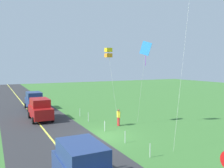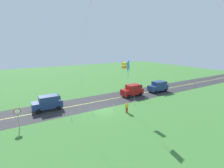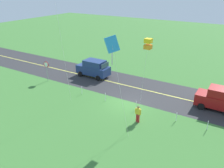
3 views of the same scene
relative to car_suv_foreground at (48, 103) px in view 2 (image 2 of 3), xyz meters
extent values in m
cube|color=#3D7533|center=(-7.39, 4.45, -1.20)|extent=(120.00, 120.00, 0.10)
cube|color=#2D2D30|center=(-7.39, 0.45, -1.15)|extent=(120.00, 7.00, 0.00)
cube|color=#E5E04C|center=(-7.39, 0.45, -1.15)|extent=(120.00, 0.16, 0.00)
cube|color=navy|center=(0.08, 0.00, -0.26)|extent=(4.40, 1.90, 1.10)
cube|color=navy|center=(-0.17, 0.00, 0.69)|extent=(2.73, 1.75, 0.80)
cube|color=#334756|center=(0.91, 0.00, 0.69)|extent=(0.10, 1.62, 0.64)
cube|color=#334756|center=(-1.79, 0.00, 0.69)|extent=(0.10, 1.62, 0.60)
cylinder|color=black|center=(1.51, 0.95, -0.81)|extent=(0.68, 0.22, 0.68)
cylinder|color=black|center=(1.51, -0.95, -0.81)|extent=(0.68, 0.22, 0.68)
cylinder|color=black|center=(-1.35, 0.95, -0.81)|extent=(0.68, 0.22, 0.68)
cylinder|color=black|center=(-1.35, -0.95, -0.81)|extent=(0.68, 0.22, 0.68)
cube|color=maroon|center=(-15.64, 0.89, -0.26)|extent=(4.40, 1.90, 1.10)
cube|color=maroon|center=(-15.89, 0.89, 0.69)|extent=(2.73, 1.75, 0.80)
cube|color=#334756|center=(-14.81, 0.89, 0.69)|extent=(0.10, 1.62, 0.64)
cube|color=#334756|center=(-17.51, 0.89, 0.69)|extent=(0.10, 1.62, 0.60)
cylinder|color=black|center=(-14.21, 1.84, -0.81)|extent=(0.68, 0.22, 0.68)
cylinder|color=black|center=(-14.21, -0.06, -0.81)|extent=(0.68, 0.22, 0.68)
cylinder|color=black|center=(-17.07, 1.84, -0.81)|extent=(0.68, 0.22, 0.68)
cylinder|color=black|center=(-17.07, -0.06, -0.81)|extent=(0.68, 0.22, 0.68)
cube|color=navy|center=(-22.31, 1.30, -0.26)|extent=(4.40, 1.90, 1.10)
cube|color=navy|center=(-22.56, 1.30, 0.69)|extent=(2.73, 1.75, 0.80)
cube|color=#334756|center=(-21.48, 1.30, 0.69)|extent=(0.10, 1.62, 0.64)
cube|color=#334756|center=(-24.18, 1.30, 0.69)|extent=(0.10, 1.62, 0.60)
cylinder|color=black|center=(-20.88, 2.25, -0.81)|extent=(0.68, 0.22, 0.68)
cylinder|color=black|center=(-20.88, 0.35, -0.81)|extent=(0.68, 0.22, 0.68)
cylinder|color=black|center=(-23.74, 2.25, -0.81)|extent=(0.68, 0.22, 0.68)
cylinder|color=black|center=(-23.74, 0.35, -0.81)|extent=(0.68, 0.22, 0.68)
cylinder|color=gray|center=(4.08, 4.35, -0.10)|extent=(0.08, 0.08, 2.10)
cylinder|color=red|center=(4.08, 4.35, 1.02)|extent=(0.76, 0.04, 0.76)
cylinder|color=white|center=(4.08, 4.38, 1.02)|extent=(0.62, 0.01, 0.62)
cylinder|color=red|center=(-9.97, 7.11, -0.74)|extent=(0.16, 0.16, 0.82)
cylinder|color=red|center=(-9.79, 7.11, -0.74)|extent=(0.16, 0.16, 0.82)
cube|color=yellow|center=(-9.88, 7.11, -0.05)|extent=(0.36, 0.22, 0.56)
cylinder|color=yellow|center=(-10.12, 7.11, -0.10)|extent=(0.10, 0.10, 0.52)
cylinder|color=yellow|center=(-9.64, 7.11, -0.10)|extent=(0.10, 0.10, 0.52)
sphere|color=brown|center=(-9.88, 7.11, 0.34)|extent=(0.22, 0.22, 0.22)
cylinder|color=silver|center=(-9.95, 6.61, 2.31)|extent=(0.16, 1.00, 6.92)
cube|color=yellow|center=(-10.02, 6.12, 6.02)|extent=(0.56, 0.56, 0.36)
cube|color=orange|center=(-10.02, 6.12, 5.52)|extent=(0.56, 0.56, 0.36)
cylinder|color=silver|center=(-9.31, 9.29, 2.50)|extent=(1.72, 0.26, 7.32)
cube|color=#2D8CE5|center=(-8.46, 9.17, 6.16)|extent=(1.00, 0.76, 1.41)
cylinder|color=purple|center=(-8.46, 9.17, 5.26)|extent=(0.04, 0.04, 1.40)
cylinder|color=silver|center=(-2.75, 8.51, 6.47)|extent=(1.19, 2.78, 15.24)
cylinder|color=silver|center=(-15.44, 5.15, -0.70)|extent=(0.05, 0.05, 0.90)
cylinder|color=silver|center=(-12.78, 5.15, -0.70)|extent=(0.05, 0.05, 0.90)
cylinder|color=silver|center=(-8.79, 5.15, -0.70)|extent=(0.05, 0.05, 0.90)
cylinder|color=silver|center=(-5.19, 5.15, -0.70)|extent=(0.05, 0.05, 0.90)
cylinder|color=silver|center=(-2.05, 5.15, -0.70)|extent=(0.05, 0.05, 0.90)
camera|label=1|loc=(9.93, -3.53, 4.64)|focal=38.39mm
camera|label=2|loc=(3.72, 25.65, 8.59)|focal=26.34mm
camera|label=3|loc=(-17.23, 23.52, 10.24)|focal=37.36mm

